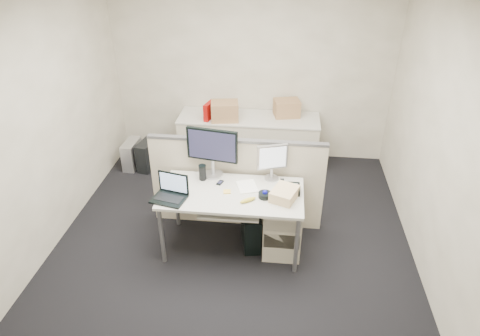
# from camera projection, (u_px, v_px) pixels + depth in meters

# --- Properties ---
(floor) EXTENTS (4.00, 4.50, 0.01)m
(floor) POSITION_uv_depth(u_px,v_px,m) (232.00, 246.00, 4.86)
(floor) COLOR black
(floor) RESTS_ON ground
(wall_back) EXTENTS (4.00, 0.02, 2.70)m
(wall_back) POSITION_uv_depth(u_px,v_px,m) (251.00, 69.00, 6.09)
(wall_back) COLOR silver
(wall_back) RESTS_ON ground
(wall_front) EXTENTS (4.00, 0.02, 2.70)m
(wall_front) POSITION_uv_depth(u_px,v_px,m) (176.00, 331.00, 2.24)
(wall_front) COLOR silver
(wall_front) RESTS_ON ground
(wall_left) EXTENTS (0.02, 4.50, 2.70)m
(wall_left) POSITION_uv_depth(u_px,v_px,m) (37.00, 130.00, 4.36)
(wall_left) COLOR silver
(wall_left) RESTS_ON ground
(wall_right) EXTENTS (0.02, 4.50, 2.70)m
(wall_right) POSITION_uv_depth(u_px,v_px,m) (444.00, 150.00, 3.98)
(wall_right) COLOR silver
(wall_right) RESTS_ON ground
(desk) EXTENTS (1.50, 0.75, 0.73)m
(desk) POSITION_uv_depth(u_px,v_px,m) (232.00, 197.00, 4.52)
(desk) COLOR silver
(desk) RESTS_ON floor
(keyboard_tray) EXTENTS (0.62, 0.32, 0.02)m
(keyboard_tray) POSITION_uv_depth(u_px,v_px,m) (230.00, 211.00, 4.38)
(keyboard_tray) COLOR silver
(keyboard_tray) RESTS_ON desk
(drawer_pedestal) EXTENTS (0.40, 0.55, 0.65)m
(drawer_pedestal) POSITION_uv_depth(u_px,v_px,m) (282.00, 224.00, 4.68)
(drawer_pedestal) COLOR #BFB4A1
(drawer_pedestal) RESTS_ON floor
(cubicle_partition) EXTENTS (2.00, 0.06, 1.10)m
(cubicle_partition) POSITION_uv_depth(u_px,v_px,m) (237.00, 184.00, 4.95)
(cubicle_partition) COLOR beige
(cubicle_partition) RESTS_ON floor
(back_counter) EXTENTS (2.00, 0.60, 0.72)m
(back_counter) POSITION_uv_depth(u_px,v_px,m) (249.00, 141.00, 6.32)
(back_counter) COLOR #BFB4A1
(back_counter) RESTS_ON floor
(monitor_main) EXTENTS (0.60, 0.31, 0.57)m
(monitor_main) POSITION_uv_depth(u_px,v_px,m) (212.00, 153.00, 4.64)
(monitor_main) COLOR black
(monitor_main) RESTS_ON desk
(monitor_small) EXTENTS (0.37, 0.26, 0.41)m
(monitor_small) POSITION_uv_depth(u_px,v_px,m) (272.00, 163.00, 4.61)
(monitor_small) COLOR #B7B7BC
(monitor_small) RESTS_ON desk
(laptop) EXTENTS (0.38, 0.32, 0.25)m
(laptop) POSITION_uv_depth(u_px,v_px,m) (168.00, 189.00, 4.30)
(laptop) COLOR black
(laptop) RESTS_ON desk
(trackball) EXTENTS (0.17, 0.17, 0.05)m
(trackball) POSITION_uv_depth(u_px,v_px,m) (265.00, 195.00, 4.39)
(trackball) COLOR black
(trackball) RESTS_ON desk
(desk_phone) EXTENTS (0.22, 0.19, 0.07)m
(desk_phone) POSITION_uv_depth(u_px,v_px,m) (289.00, 189.00, 4.48)
(desk_phone) COLOR black
(desk_phone) RESTS_ON desk
(paper_stack) EXTENTS (0.27, 0.30, 0.01)m
(paper_stack) POSITION_uv_depth(u_px,v_px,m) (247.00, 187.00, 4.57)
(paper_stack) COLOR white
(paper_stack) RESTS_ON desk
(sticky_pad) EXTENTS (0.09, 0.09, 0.01)m
(sticky_pad) POSITION_uv_depth(u_px,v_px,m) (227.00, 192.00, 4.48)
(sticky_pad) COLOR #FFCF51
(sticky_pad) RESTS_ON desk
(travel_mug) EXTENTS (0.10, 0.10, 0.17)m
(travel_mug) POSITION_uv_depth(u_px,v_px,m) (202.00, 173.00, 4.66)
(travel_mug) COLOR black
(travel_mug) RESTS_ON desk
(banana) EXTENTS (0.18, 0.14, 0.04)m
(banana) POSITION_uv_depth(u_px,v_px,m) (248.00, 200.00, 4.33)
(banana) COLOR gold
(banana) RESTS_ON desk
(cellphone) EXTENTS (0.08, 0.11, 0.01)m
(cellphone) POSITION_uv_depth(u_px,v_px,m) (220.00, 183.00, 4.63)
(cellphone) COLOR black
(cellphone) RESTS_ON desk
(manila_folders) EXTENTS (0.32, 0.36, 0.11)m
(manila_folders) POSITION_uv_depth(u_px,v_px,m) (285.00, 194.00, 4.36)
(manila_folders) COLOR beige
(manila_folders) RESTS_ON desk
(keyboard) EXTENTS (0.51, 0.23, 0.03)m
(keyboard) POSITION_uv_depth(u_px,v_px,m) (225.00, 206.00, 4.41)
(keyboard) COLOR black
(keyboard) RESTS_ON keyboard_tray
(pc_tower_desk) EXTENTS (0.27, 0.49, 0.43)m
(pc_tower_desk) POSITION_uv_depth(u_px,v_px,m) (251.00, 227.00, 4.80)
(pc_tower_desk) COLOR black
(pc_tower_desk) RESTS_ON floor
(pc_tower_spare_dark) EXTENTS (0.26, 0.48, 0.42)m
(pc_tower_spare_dark) POSITION_uv_depth(u_px,v_px,m) (148.00, 154.00, 6.28)
(pc_tower_spare_dark) COLOR black
(pc_tower_spare_dark) RESTS_ON floor
(pc_tower_spare_silver) EXTENTS (0.19, 0.44, 0.40)m
(pc_tower_spare_silver) POSITION_uv_depth(u_px,v_px,m) (132.00, 154.00, 6.31)
(pc_tower_spare_silver) COLOR #B7B7BC
(pc_tower_spare_silver) RESTS_ON floor
(cardboard_box_left) EXTENTS (0.42, 0.34, 0.28)m
(cardboard_box_left) POSITION_uv_depth(u_px,v_px,m) (225.00, 112.00, 6.00)
(cardboard_box_left) COLOR #A98057
(cardboard_box_left) RESTS_ON back_counter
(cardboard_box_right) EXTENTS (0.41, 0.35, 0.26)m
(cardboard_box_right) POSITION_uv_depth(u_px,v_px,m) (287.00, 109.00, 6.13)
(cardboard_box_right) COLOR #A98057
(cardboard_box_right) RESTS_ON back_counter
(red_binder) EXTENTS (0.14, 0.29, 0.26)m
(red_binder) POSITION_uv_depth(u_px,v_px,m) (210.00, 111.00, 6.04)
(red_binder) COLOR #9C0C09
(red_binder) RESTS_ON back_counter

